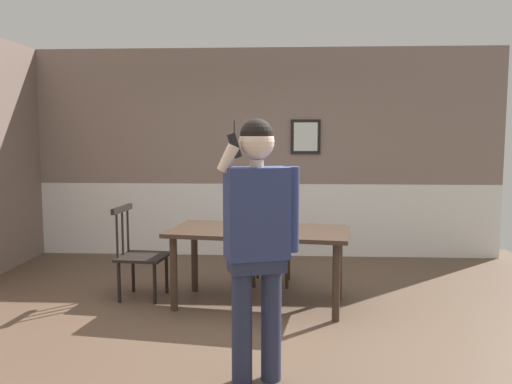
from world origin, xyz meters
The scene contains 6 objects.
ground_plane centered at (0.00, 0.00, 0.00)m, with size 7.08×7.08×0.00m, color brown.
room_back_partition centered at (0.00, 3.00, 1.37)m, with size 6.43×0.17×2.85m.
dining_table centered at (0.03, 0.78, 0.67)m, with size 1.84×1.09×0.76m.
chair_near_window centered at (0.14, 1.59, 0.47)m, with size 0.48×0.48×0.99m.
chair_by_doorway centered at (-1.22, 0.96, 0.46)m, with size 0.51×0.51×0.96m.
person_figure centered at (0.09, -0.86, 1.05)m, with size 0.54×0.34×1.79m.
Camera 1 is at (0.27, -4.34, 1.69)m, focal length 37.21 mm.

